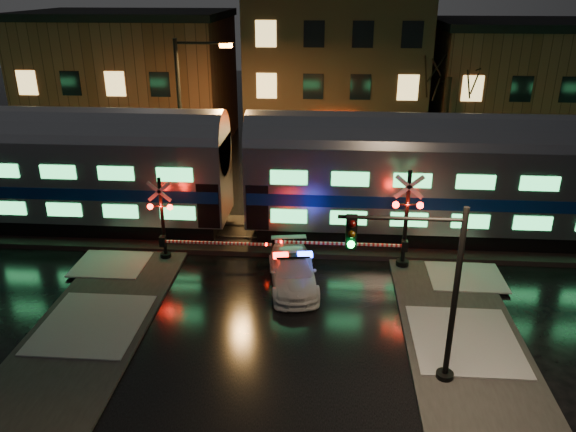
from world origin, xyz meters
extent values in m
plane|color=black|center=(0.00, 0.00, 0.00)|extent=(120.00, 120.00, 0.00)
cube|color=black|center=(0.00, 5.00, 0.12)|extent=(90.00, 4.20, 0.24)
cube|color=#2D2D2D|center=(-6.50, -6.00, 0.06)|extent=(4.00, 20.00, 0.12)
cube|color=#2D2D2D|center=(6.50, -6.00, 0.06)|extent=(4.00, 20.00, 0.12)
cube|color=#582F22|center=(-13.00, 22.00, 4.50)|extent=(14.00, 10.00, 9.00)
cube|color=brown|center=(2.00, 22.50, 5.75)|extent=(12.00, 11.00, 11.50)
cube|color=#582F22|center=(15.00, 22.00, 4.25)|extent=(12.00, 10.00, 8.50)
cube|color=black|center=(10.54, 5.00, 0.64)|extent=(24.00, 2.40, 0.80)
cube|color=#B7BAC1|center=(10.54, 5.00, 2.94)|extent=(25.00, 3.05, 3.80)
cube|color=navy|center=(10.54, 5.00, 2.54)|extent=(24.75, 3.09, 0.55)
cube|color=#3DE972|center=(10.54, 3.45, 1.79)|extent=(21.00, 0.05, 0.62)
cube|color=#3DE972|center=(10.54, 3.45, 3.59)|extent=(21.00, 0.05, 0.62)
cylinder|color=#B7BAC1|center=(10.54, 5.00, 4.64)|extent=(25.00, 3.05, 3.05)
imported|color=white|center=(0.42, 0.50, 0.64)|extent=(2.46, 4.66, 1.29)
cube|color=black|center=(0.42, 0.50, 1.33)|extent=(1.38, 0.54, 0.09)
cube|color=#FF0C05|center=(-0.06, 0.43, 1.37)|extent=(0.63, 0.39, 0.15)
cube|color=#1426FF|center=(0.89, 0.57, 1.37)|extent=(0.63, 0.39, 0.15)
cylinder|color=black|center=(5.00, 2.40, 0.16)|extent=(0.55, 0.55, 0.33)
cylinder|color=black|center=(5.00, 2.40, 2.19)|extent=(0.17, 0.17, 4.37)
sphere|color=#FF0C05|center=(4.51, 2.22, 2.95)|extent=(0.28, 0.28, 0.28)
sphere|color=#FF0C05|center=(5.49, 2.22, 2.95)|extent=(0.28, 0.28, 0.28)
cube|color=white|center=(2.27, 2.15, 1.15)|extent=(5.47, 0.10, 0.10)
cube|color=black|center=(5.00, 2.15, 1.15)|extent=(0.25, 0.30, 0.45)
cylinder|color=black|center=(-5.34, 2.40, 0.14)|extent=(0.47, 0.47, 0.28)
cylinder|color=black|center=(-5.34, 2.40, 1.90)|extent=(0.15, 0.15, 3.80)
sphere|color=#FF0C05|center=(-5.76, 2.22, 2.56)|extent=(0.25, 0.25, 0.25)
sphere|color=#FF0C05|center=(-4.91, 2.22, 2.56)|extent=(0.25, 0.25, 0.25)
cube|color=white|center=(-2.96, 2.15, 1.00)|extent=(4.75, 0.10, 0.10)
cube|color=black|center=(-5.34, 2.15, 1.00)|extent=(0.25, 0.30, 0.45)
cylinder|color=black|center=(5.47, -5.02, 0.14)|extent=(0.54, 0.54, 0.29)
cylinder|color=black|center=(5.47, -5.02, 2.87)|extent=(0.17, 0.17, 5.75)
cylinder|color=black|center=(3.74, -5.02, 5.36)|extent=(3.45, 0.11, 0.11)
cube|color=black|center=(2.40, -5.17, 4.98)|extent=(0.31, 0.27, 0.96)
sphere|color=#0CFF3F|center=(2.40, -5.33, 4.67)|extent=(0.21, 0.21, 0.21)
cylinder|color=black|center=(-6.01, 9.00, 4.40)|extent=(0.22, 0.22, 8.81)
cylinder|color=black|center=(-4.69, 9.00, 8.59)|extent=(2.64, 0.13, 0.13)
cube|color=orange|center=(-3.48, 9.00, 8.48)|extent=(0.61, 0.31, 0.20)
camera|label=1|loc=(1.72, -19.34, 11.32)|focal=35.00mm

